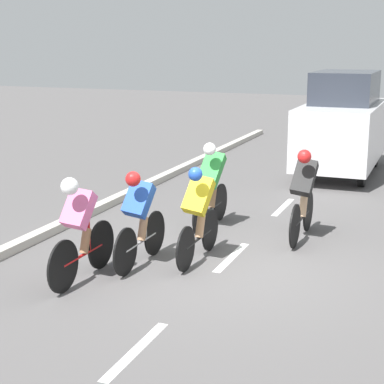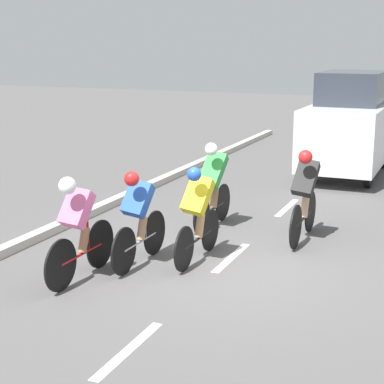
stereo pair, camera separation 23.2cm
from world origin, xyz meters
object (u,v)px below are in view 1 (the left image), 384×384
(support_car, at_px, (343,124))
(cyclist_pink, at_px, (80,226))
(cyclist_blue, at_px, (139,216))
(cyclist_yellow, at_px, (198,212))
(cyclist_green, at_px, (211,183))
(cyclist_black, at_px, (303,193))

(support_car, bearing_deg, cyclist_pink, 76.47)
(cyclist_blue, bearing_deg, cyclist_yellow, -145.86)
(cyclist_green, bearing_deg, cyclist_black, 177.62)
(cyclist_yellow, height_order, cyclist_green, cyclist_green)
(cyclist_pink, height_order, support_car, support_car)
(cyclist_yellow, distance_m, cyclist_green, 1.72)
(cyclist_green, relative_size, support_car, 0.42)
(cyclist_black, bearing_deg, cyclist_pink, 51.11)
(cyclist_black, relative_size, cyclist_blue, 1.04)
(cyclist_yellow, height_order, cyclist_blue, cyclist_yellow)
(cyclist_black, bearing_deg, cyclist_blue, 47.73)
(cyclist_yellow, distance_m, cyclist_black, 1.99)
(cyclist_pink, bearing_deg, support_car, -103.53)
(support_car, bearing_deg, cyclist_yellow, 82.97)
(cyclist_pink, relative_size, cyclist_blue, 1.02)
(cyclist_yellow, relative_size, cyclist_pink, 0.99)
(cyclist_yellow, relative_size, support_car, 0.41)
(cyclist_green, bearing_deg, support_car, -103.13)
(cyclist_black, relative_size, cyclist_green, 1.01)
(cyclist_yellow, bearing_deg, cyclist_green, -76.12)
(cyclist_blue, height_order, support_car, support_car)
(cyclist_yellow, distance_m, support_car, 7.35)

